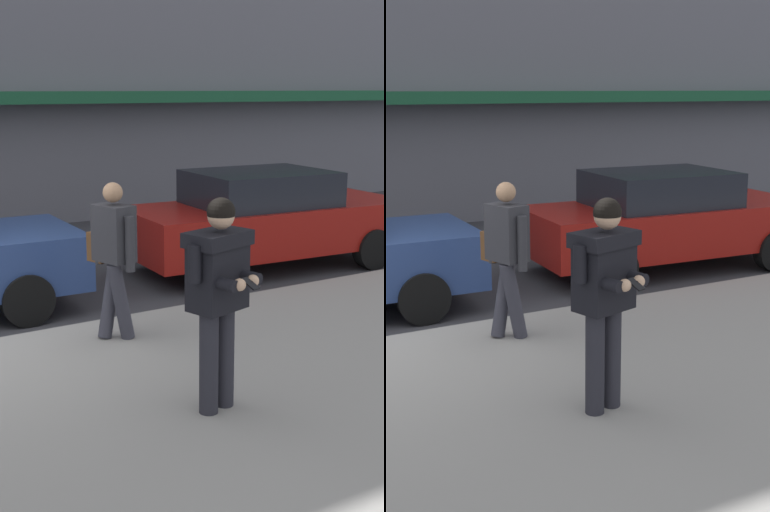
{
  "view_description": "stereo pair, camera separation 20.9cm",
  "coord_description": "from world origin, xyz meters",
  "views": [
    {
      "loc": [
        -1.54,
        -7.57,
        2.78
      ],
      "look_at": [
        1.28,
        -2.88,
        1.49
      ],
      "focal_mm": 50.0,
      "sensor_mm": 36.0,
      "label": 1
    },
    {
      "loc": [
        -1.36,
        -7.67,
        2.78
      ],
      "look_at": [
        1.28,
        -2.88,
        1.49
      ],
      "focal_mm": 50.0,
      "sensor_mm": 36.0,
      "label": 2
    }
  ],
  "objects": [
    {
      "name": "curb_paint_line",
      "position": [
        1.0,
        0.05,
        0.0
      ],
      "size": [
        28.0,
        0.12,
        0.01
      ],
      "primitive_type": "cube",
      "color": "silver",
      "rests_on": "ground"
    },
    {
      "name": "sidewalk",
      "position": [
        1.0,
        -2.85,
        0.07
      ],
      "size": [
        32.0,
        5.3,
        0.14
      ],
      "primitive_type": "cube",
      "color": "gray",
      "rests_on": "ground"
    },
    {
      "name": "man_texting_on_phone",
      "position": [
        1.51,
        -2.91,
        1.25
      ],
      "size": [
        0.63,
        0.64,
        1.81
      ],
      "color": "#23232B",
      "rests_on": "sidewalk"
    },
    {
      "name": "pedestrian_with_bag",
      "position": [
        1.52,
        -0.85,
        1.11
      ],
      "size": [
        0.4,
        0.72,
        1.7
      ],
      "color": "#33333D",
      "rests_on": "sidewalk"
    },
    {
      "name": "parked_sedan_far",
      "position": [
        5.14,
        1.27,
        0.79
      ],
      "size": [
        4.61,
        2.15,
        1.54
      ],
      "color": "maroon",
      "rests_on": "ground"
    }
  ]
}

